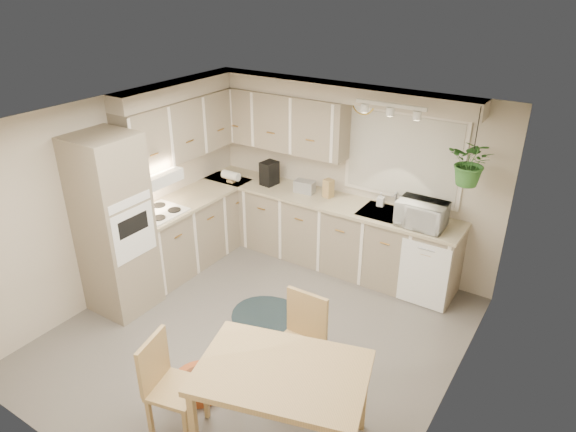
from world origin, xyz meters
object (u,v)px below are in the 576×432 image
object	(u,v)px
chair_left	(176,387)
chair_back	(296,346)
dining_table	(282,409)
braided_rug	(275,322)
microwave	(422,211)
pet_bed	(200,383)

from	to	relation	value
chair_left	chair_back	xyz separation A→B (m)	(0.59, 0.96, 0.02)
dining_table	chair_left	world-z (taller)	chair_left
braided_rug	microwave	distance (m)	2.11
braided_rug	microwave	size ratio (longest dim) A/B	2.12
pet_bed	microwave	xyz separation A→B (m)	(1.13, 2.64, 1.07)
chair_left	pet_bed	xyz separation A→B (m)	(-0.16, 0.44, -0.39)
chair_back	pet_bed	xyz separation A→B (m)	(-0.75, -0.53, -0.42)
dining_table	chair_back	world-z (taller)	chair_back
chair_left	chair_back	distance (m)	1.13
chair_back	microwave	bearing A→B (deg)	-101.04
chair_left	pet_bed	world-z (taller)	chair_left
chair_left	braided_rug	world-z (taller)	chair_left
microwave	chair_left	bearing A→B (deg)	-107.22
pet_bed	chair_back	bearing A→B (deg)	35.26
braided_rug	pet_bed	bearing A→B (deg)	-91.48
chair_back	braided_rug	world-z (taller)	chair_back
chair_back	microwave	distance (m)	2.24
chair_back	chair_left	bearing A→B (deg)	57.70
dining_table	microwave	size ratio (longest dim) A/B	2.41
dining_table	pet_bed	size ratio (longest dim) A/B	2.54
chair_left	microwave	xyz separation A→B (m)	(0.97, 3.08, 0.67)
dining_table	chair_left	bearing A→B (deg)	-160.14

